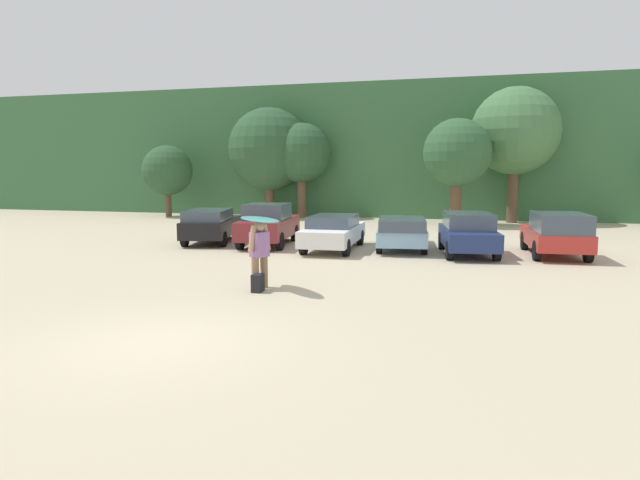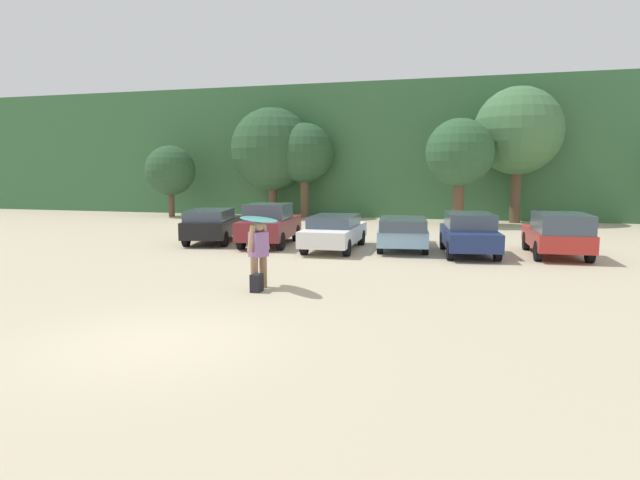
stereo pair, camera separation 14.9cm
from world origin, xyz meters
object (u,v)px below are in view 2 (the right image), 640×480
at_px(parked_car_sky_blue, 403,231).
at_px(surfboard_teal, 258,219).
at_px(parked_car_red, 558,233).
at_px(parked_car_black, 213,224).
at_px(person_adult, 259,251).
at_px(backpack_dropped, 257,283).
at_px(parked_car_maroon, 270,224).
at_px(parked_car_white, 334,231).
at_px(parked_car_navy, 469,233).

xyz_separation_m(parked_car_sky_blue, surfboard_teal, (-2.54, -8.26, 1.10)).
xyz_separation_m(parked_car_red, surfboard_teal, (-8.00, -7.82, 0.96)).
xyz_separation_m(parked_car_black, person_adult, (5.34, -7.92, 0.21)).
xyz_separation_m(parked_car_black, parked_car_red, (13.39, -0.23, 0.07)).
bearing_deg(backpack_dropped, parked_car_red, 45.52).
bearing_deg(surfboard_teal, parked_car_sky_blue, -64.77).
relative_size(parked_car_black, backpack_dropped, 9.85).
height_order(parked_car_sky_blue, parked_car_red, parked_car_red).
xyz_separation_m(parked_car_sky_blue, parked_car_red, (5.46, -0.44, 0.14)).
bearing_deg(parked_car_maroon, parked_car_black, 81.13).
xyz_separation_m(parked_car_white, parked_car_red, (7.95, 0.39, 0.12)).
bearing_deg(surfboard_teal, parked_car_black, -13.87).
height_order(parked_car_black, parked_car_red, parked_car_red).
distance_m(parked_car_white, parked_car_sky_blue, 2.62).
bearing_deg(person_adult, backpack_dropped, 130.97).
distance_m(parked_car_white, surfboard_teal, 7.51).
xyz_separation_m(parked_car_white, backpack_dropped, (-0.00, -7.70, -0.49)).
distance_m(parked_car_maroon, parked_car_red, 10.80).
bearing_deg(parked_car_white, parked_car_maroon, 77.35).
xyz_separation_m(parked_car_maroon, parked_car_sky_blue, (5.34, 0.31, -0.16)).
height_order(parked_car_white, parked_car_red, parked_car_red).
bearing_deg(parked_car_navy, parked_car_red, -92.59).
height_order(parked_car_black, parked_car_maroon, parked_car_maroon).
xyz_separation_m(parked_car_white, person_adult, (-0.11, -7.30, 0.26)).
bearing_deg(person_adult, parked_car_navy, -97.87).
bearing_deg(backpack_dropped, parked_car_navy, 57.52).
bearing_deg(parked_car_navy, person_adult, 137.04).
relative_size(surfboard_teal, backpack_dropped, 3.98).
distance_m(parked_car_maroon, surfboard_teal, 8.49).
distance_m(parked_car_sky_blue, person_adult, 8.54).
relative_size(parked_car_white, person_adult, 2.72).
relative_size(parked_car_navy, surfboard_teal, 2.40).
relative_size(parked_car_maroon, surfboard_teal, 2.53).
distance_m(parked_car_white, parked_car_red, 7.96).
height_order(parked_car_sky_blue, parked_car_navy, parked_car_navy).
distance_m(parked_car_black, parked_car_maroon, 2.60).
height_order(person_adult, surfboard_teal, surfboard_teal).
xyz_separation_m(parked_car_maroon, backpack_dropped, (2.85, -8.23, -0.63)).
xyz_separation_m(parked_car_navy, surfboard_teal, (-5.01, -7.51, 1.00)).
bearing_deg(person_adult, parked_car_black, -29.48).
bearing_deg(parked_car_maroon, person_adult, -167.54).
bearing_deg(parked_car_sky_blue, parked_car_black, 83.88).
height_order(parked_car_navy, parked_car_red, parked_car_red).
bearing_deg(parked_car_black, parked_car_sky_blue, -101.28).
distance_m(parked_car_white, backpack_dropped, 7.72).
xyz_separation_m(parked_car_navy, backpack_dropped, (-4.96, -7.78, -0.58)).
bearing_deg(parked_car_red, surfboard_teal, 130.80).
relative_size(parked_car_black, person_adult, 2.57).
distance_m(parked_car_red, backpack_dropped, 11.36).
height_order(parked_car_sky_blue, person_adult, person_adult).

